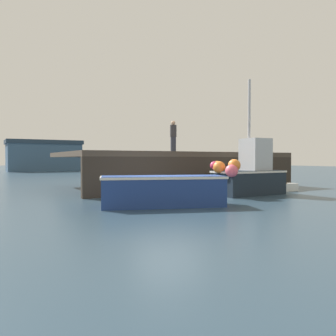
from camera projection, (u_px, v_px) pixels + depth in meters
The scene contains 8 objects.
ground at pixel (167, 204), 12.11m from camera, with size 120.00×160.00×0.10m.
pier at pixel (174, 159), 18.50m from camera, with size 11.81×7.28×1.93m.
fishing_boat_near_left at pixel (163, 190), 11.07m from camera, with size 4.30×2.54×1.02m.
fishing_boat_near_right at pixel (249, 175), 14.68m from camera, with size 3.50×1.75×5.07m.
rowboat at pixel (283, 187), 16.33m from camera, with size 1.49×0.77×0.43m.
dockworker at pixel (173, 137), 17.37m from camera, with size 0.34×0.34×1.64m.
warehouse at pixel (44, 156), 44.31m from camera, with size 9.30×5.66×4.03m.
mooring_buoy_foreground at pixel (155, 197), 11.37m from camera, with size 0.54×0.54×0.64m.
Camera 1 is at (-5.81, -10.58, 1.58)m, focal length 35.57 mm.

